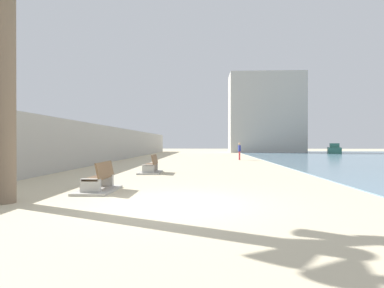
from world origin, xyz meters
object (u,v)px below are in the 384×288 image
object	(u,v)px
person_walking	(239,150)
boat_nearest	(334,149)
bench_near	(99,184)
bench_far	(151,169)

from	to	relation	value
person_walking	boat_nearest	size ratio (longest dim) A/B	0.31
bench_near	boat_nearest	distance (m)	43.92
bench_far	boat_nearest	bearing A→B (deg)	55.52
bench_far	boat_nearest	distance (m)	38.09
bench_far	person_walking	distance (m)	14.48
bench_far	boat_nearest	xyz separation A→B (m)	(21.56, 31.40, 0.37)
bench_far	person_walking	size ratio (longest dim) A/B	1.32
bench_near	boat_nearest	xyz separation A→B (m)	(22.16, 37.92, 0.37)
person_walking	boat_nearest	world-z (taller)	person_walking
person_walking	boat_nearest	bearing A→B (deg)	49.46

